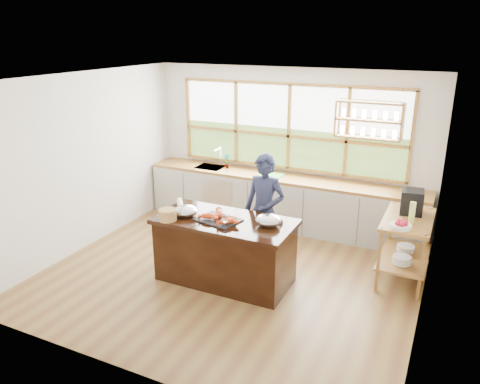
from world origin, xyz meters
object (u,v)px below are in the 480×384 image
Objects in this scene: island at (225,250)px; wicker_basket at (168,215)px; cook at (264,211)px; espresso_machine at (412,202)px.

wicker_basket reaches higher than island.
island is at bearing 27.19° from wicker_basket.
island is 1.11× the size of cook.
wicker_basket is (-0.67, -0.34, 0.52)m from island.
cook is 1.39m from wicker_basket.
cook is 7.09× the size of wicker_basket.
espresso_machine is (2.19, 1.30, 0.61)m from island.
wicker_basket is (-0.96, -0.99, 0.14)m from cook.
espresso_machine is at bearing 29.96° from wicker_basket.
espresso_machine is 1.40× the size of wicker_basket.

